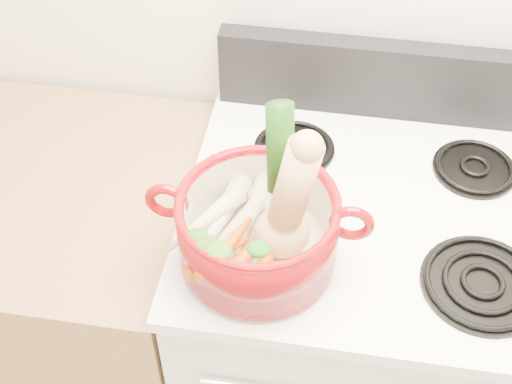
% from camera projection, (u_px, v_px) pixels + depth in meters
% --- Properties ---
extents(stove_body, '(0.76, 0.65, 0.92)m').
position_uv_depth(stove_body, '(355.00, 339.00, 1.78)').
color(stove_body, silver).
rests_on(stove_body, floor).
extents(cooktop, '(0.78, 0.67, 0.03)m').
position_uv_depth(cooktop, '(379.00, 213.00, 1.43)').
color(cooktop, white).
rests_on(cooktop, stove_body).
extents(control_backsplash, '(0.76, 0.05, 0.18)m').
position_uv_depth(control_backsplash, '(391.00, 80.00, 1.56)').
color(control_backsplash, black).
rests_on(control_backsplash, cooktop).
extents(burner_front_left, '(0.22, 0.22, 0.02)m').
position_uv_depth(burner_front_left, '(274.00, 256.00, 1.33)').
color(burner_front_left, black).
rests_on(burner_front_left, cooktop).
extents(burner_front_right, '(0.22, 0.22, 0.02)m').
position_uv_depth(burner_front_right, '(483.00, 283.00, 1.28)').
color(burner_front_right, black).
rests_on(burner_front_right, cooktop).
extents(burner_back_left, '(0.17, 0.17, 0.02)m').
position_uv_depth(burner_back_left, '(294.00, 147.00, 1.53)').
color(burner_back_left, black).
rests_on(burner_back_left, cooktop).
extents(burner_back_right, '(0.17, 0.17, 0.02)m').
position_uv_depth(burner_back_right, '(475.00, 167.00, 1.49)').
color(burner_back_right, black).
rests_on(burner_back_right, cooktop).
extents(dutch_oven, '(0.29, 0.29, 0.14)m').
position_uv_depth(dutch_oven, '(258.00, 230.00, 1.27)').
color(dutch_oven, maroon).
rests_on(dutch_oven, burner_front_left).
extents(pot_handle_left, '(0.08, 0.02, 0.08)m').
position_uv_depth(pot_handle_left, '(167.00, 201.00, 1.25)').
color(pot_handle_left, maroon).
rests_on(pot_handle_left, dutch_oven).
extents(pot_handle_right, '(0.08, 0.02, 0.08)m').
position_uv_depth(pot_handle_right, '(352.00, 223.00, 1.21)').
color(pot_handle_right, maroon).
rests_on(pot_handle_right, dutch_oven).
extents(squash, '(0.18, 0.16, 0.27)m').
position_uv_depth(squash, '(283.00, 200.00, 1.20)').
color(squash, tan).
rests_on(squash, dutch_oven).
extents(leek, '(0.08, 0.11, 0.31)m').
position_uv_depth(leek, '(278.00, 178.00, 1.20)').
color(leek, silver).
rests_on(leek, dutch_oven).
extents(ginger, '(0.09, 0.08, 0.04)m').
position_uv_depth(ginger, '(265.00, 197.00, 1.35)').
color(ginger, '#D9B685').
rests_on(ginger, dutch_oven).
extents(parsnip_0, '(0.16, 0.22, 0.06)m').
position_uv_depth(parsnip_0, '(240.00, 221.00, 1.30)').
color(parsnip_0, beige).
rests_on(parsnip_0, dutch_oven).
extents(parsnip_1, '(0.10, 0.22, 0.06)m').
position_uv_depth(parsnip_1, '(217.00, 224.00, 1.29)').
color(parsnip_1, beige).
rests_on(parsnip_1, dutch_oven).
extents(parsnip_2, '(0.07, 0.18, 0.05)m').
position_uv_depth(parsnip_2, '(252.00, 213.00, 1.30)').
color(parsnip_2, beige).
rests_on(parsnip_2, dutch_oven).
extents(parsnip_3, '(0.14, 0.16, 0.05)m').
position_uv_depth(parsnip_3, '(203.00, 220.00, 1.28)').
color(parsnip_3, beige).
rests_on(parsnip_3, dutch_oven).
extents(carrot_0, '(0.11, 0.18, 0.05)m').
position_uv_depth(carrot_0, '(248.00, 253.00, 1.26)').
color(carrot_0, '#DE580B').
rests_on(carrot_0, dutch_oven).
extents(carrot_1, '(0.11, 0.11, 0.04)m').
position_uv_depth(carrot_1, '(219.00, 257.00, 1.25)').
color(carrot_1, '#D4580A').
rests_on(carrot_1, dutch_oven).
extents(carrot_2, '(0.05, 0.17, 0.04)m').
position_uv_depth(carrot_2, '(272.00, 244.00, 1.26)').
color(carrot_2, '#C54609').
rests_on(carrot_2, dutch_oven).
extents(carrot_3, '(0.09, 0.16, 0.05)m').
position_uv_depth(carrot_3, '(226.00, 249.00, 1.24)').
color(carrot_3, '#CA510A').
rests_on(carrot_3, dutch_oven).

